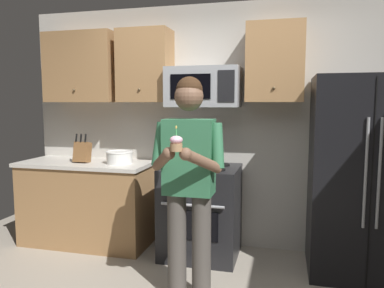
{
  "coord_description": "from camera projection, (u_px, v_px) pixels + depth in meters",
  "views": [
    {
      "loc": [
        0.67,
        -2.23,
        1.56
      ],
      "look_at": [
        -0.02,
        0.49,
        1.25
      ],
      "focal_mm": 34.67,
      "sensor_mm": 36.0,
      "label": 1
    }
  ],
  "objects": [
    {
      "name": "bowl_large_white",
      "position": [
        119.0,
        157.0,
        3.94
      ],
      "size": [
        0.28,
        0.28,
        0.13
      ],
      "color": "white",
      "rests_on": "counter_left"
    },
    {
      "name": "knife_block",
      "position": [
        82.0,
        152.0,
        4.01
      ],
      "size": [
        0.16,
        0.15,
        0.32
      ],
      "color": "brown",
      "rests_on": "counter_left"
    },
    {
      "name": "person",
      "position": [
        189.0,
        177.0,
        2.85
      ],
      "size": [
        0.6,
        0.48,
        1.76
      ],
      "color": "#4C4742",
      "rests_on": "ground"
    },
    {
      "name": "microwave",
      "position": [
        204.0,
        87.0,
        3.76
      ],
      "size": [
        0.74,
        0.41,
        0.4
      ],
      "color": "#9EA0A5"
    },
    {
      "name": "oven_range",
      "position": [
        201.0,
        211.0,
        3.78
      ],
      "size": [
        0.76,
        0.7,
        0.93
      ],
      "color": "black",
      "rests_on": "ground"
    },
    {
      "name": "refrigerator",
      "position": [
        363.0,
        177.0,
        3.33
      ],
      "size": [
        0.9,
        0.75,
        1.8
      ],
      "color": "black",
      "rests_on": "ground"
    },
    {
      "name": "cabinet_row_upper",
      "position": [
        152.0,
        66.0,
        3.92
      ],
      "size": [
        2.78,
        0.36,
        0.76
      ],
      "color": "#9E7247"
    },
    {
      "name": "counter_left",
      "position": [
        88.0,
        202.0,
        4.12
      ],
      "size": [
        1.44,
        0.66,
        0.92
      ],
      "color": "#9E7247",
      "rests_on": "ground"
    },
    {
      "name": "wall_back",
      "position": [
        223.0,
        127.0,
        4.03
      ],
      "size": [
        4.4,
        0.1,
        2.6
      ],
      "primitive_type": "cube",
      "color": "beige",
      "rests_on": "ground"
    },
    {
      "name": "cupcake",
      "position": [
        176.0,
        143.0,
        2.5
      ],
      "size": [
        0.09,
        0.09,
        0.17
      ],
      "color": "#A87F56"
    }
  ]
}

